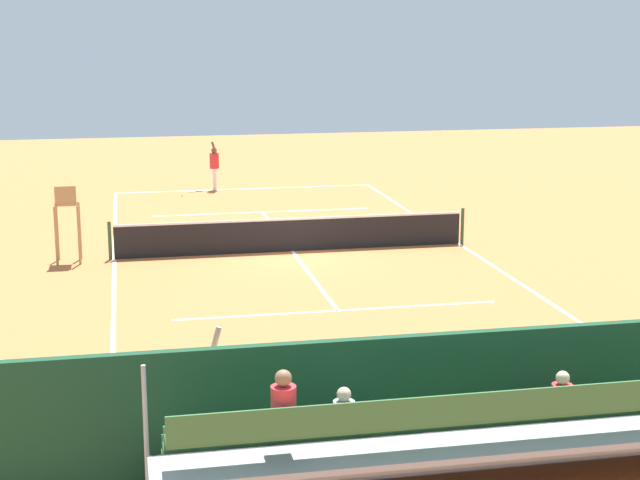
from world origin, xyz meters
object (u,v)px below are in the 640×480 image
bleacher_stand (495,439)px  courtside_bench (591,395)px  umpire_chair (67,215)px  tennis_ball_near (182,195)px  tennis_net (292,234)px  equipment_bag (488,429)px  tennis_player (214,164)px  line_judge (221,389)px  tennis_racket (193,191)px

bleacher_stand → courtside_bench: (-2.47, -2.07, -0.37)m
umpire_chair → tennis_ball_near: (-3.67, -9.97, -1.28)m
bleacher_stand → tennis_net: bearing=-89.6°
tennis_net → umpire_chair: 6.25m
equipment_bag → tennis_player: size_ratio=0.47×
tennis_net → courtside_bench: 13.52m
line_judge → tennis_player: bearing=-95.1°
courtside_bench → tennis_ball_near: (5.11, -23.12, -0.53)m
courtside_bench → line_judge: line_judge is taller
tennis_ball_near → tennis_player: bearing=-139.2°
tennis_ball_near → line_judge: line_judge is taller
tennis_net → equipment_bag: size_ratio=11.44×
courtside_bench → tennis_racket: 24.46m
equipment_bag → line_judge: 4.22m
umpire_chair → tennis_player: size_ratio=1.11×
equipment_bag → courtside_bench: bearing=-175.9°
tennis_net → courtside_bench: bearing=101.0°
line_judge → equipment_bag: bearing=174.7°
bleacher_stand → line_judge: size_ratio=4.70×
umpire_chair → line_judge: (-2.86, 12.89, -0.30)m
tennis_net → equipment_bag: bearing=93.3°
tennis_racket → line_judge: bearing=86.9°
bleacher_stand → tennis_ball_near: 25.34m
umpire_chair → tennis_racket: 11.70m
bleacher_stand → courtside_bench: 3.24m
umpire_chair → tennis_racket: (-4.14, -10.87, -1.30)m
tennis_player → tennis_racket: bearing=17.4°
line_judge → bleacher_stand: bearing=146.0°
tennis_racket → line_judge: size_ratio=0.30×
tennis_racket → bleacher_stand: bearing=94.8°
tennis_net → bleacher_stand: 15.35m
tennis_player → tennis_ball_near: 2.04m
equipment_bag → tennis_net: bearing=-86.7°
tennis_racket → tennis_ball_near: (0.47, 0.89, 0.02)m
tennis_racket → line_judge: line_judge is taller
umpire_chair → line_judge: umpire_chair is taller
tennis_net → tennis_racket: bearing=-79.1°
tennis_racket → tennis_ball_near: bearing=62.3°
umpire_chair → tennis_net: bearing=-178.8°
umpire_chair → tennis_player: umpire_chair is taller
equipment_bag → tennis_player: (1.96, -24.42, 0.84)m
tennis_racket → equipment_bag: bearing=96.7°
bleacher_stand → tennis_racket: bearing=-85.2°
line_judge → tennis_racket: bearing=-93.1°
line_judge → tennis_net: bearing=-104.4°
tennis_player → line_judge: size_ratio=1.00×
bleacher_stand → tennis_player: (1.28, -26.36, 0.09)m
equipment_bag → tennis_ball_near: bearing=-81.9°
umpire_chair → tennis_racket: bearing=-110.9°
tennis_racket → tennis_ball_near: 1.01m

